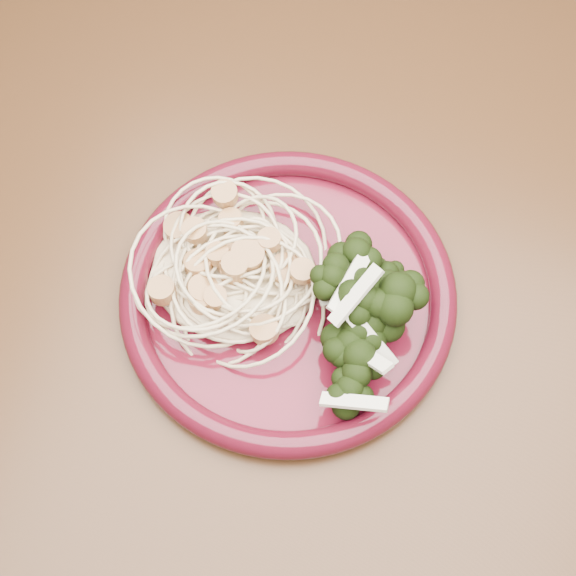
# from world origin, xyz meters

# --- Properties ---
(dining_table) EXTENTS (1.20, 0.80, 0.75)m
(dining_table) POSITION_xyz_m (0.00, 0.00, 0.65)
(dining_table) COLOR #472814
(dining_table) RESTS_ON ground
(dinner_plate) EXTENTS (0.28, 0.28, 0.02)m
(dinner_plate) POSITION_xyz_m (0.05, -0.03, 0.76)
(dinner_plate) COLOR #520C1B
(dinner_plate) RESTS_ON dining_table
(spaghetti_pile) EXTENTS (0.14, 0.13, 0.03)m
(spaghetti_pile) POSITION_xyz_m (0.01, -0.03, 0.77)
(spaghetti_pile) COLOR beige
(spaghetti_pile) RESTS_ON dinner_plate
(scallop_cluster) EXTENTS (0.13, 0.13, 0.04)m
(scallop_cluster) POSITION_xyz_m (0.01, -0.03, 0.81)
(scallop_cluster) COLOR tan
(scallop_cluster) RESTS_ON spaghetti_pile
(broccoli_pile) EXTENTS (0.10, 0.15, 0.05)m
(broccoli_pile) POSITION_xyz_m (0.11, -0.03, 0.78)
(broccoli_pile) COLOR black
(broccoli_pile) RESTS_ON dinner_plate
(onion_garnish) EXTENTS (0.07, 0.10, 0.06)m
(onion_garnish) POSITION_xyz_m (0.11, -0.03, 0.81)
(onion_garnish) COLOR #EFE8CE
(onion_garnish) RESTS_ON broccoli_pile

